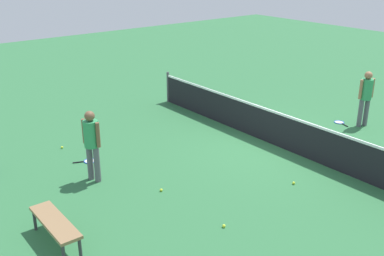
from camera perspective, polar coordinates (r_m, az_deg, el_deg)
ground_plane at (r=12.82m, az=10.21°, el=-2.08°), size 40.00×40.00×0.00m
court_net at (r=12.64m, az=10.35°, el=0.01°), size 10.09×0.09×1.07m
player_near_side at (r=10.57m, az=-12.41°, el=-1.48°), size 0.52×0.43×1.70m
player_far_side at (r=14.63m, az=20.86°, el=3.97°), size 0.43×0.52×1.70m
tennis_racket_near_player at (r=11.93m, az=-12.75°, el=-4.04°), size 0.41×0.60×0.03m
tennis_racket_far_player at (r=14.96m, az=17.93°, el=0.67°), size 0.61×0.40×0.03m
tennis_ball_near_player at (r=9.05m, az=3.99°, el=-12.09°), size 0.07×0.07×0.07m
tennis_ball_by_net at (r=10.27m, az=-3.86°, el=-7.72°), size 0.07×0.07×0.07m
tennis_ball_midcourt at (r=12.87m, az=-15.90°, el=-2.33°), size 0.07×0.07×0.07m
tennis_ball_baseline at (r=10.80m, az=12.56°, el=-6.71°), size 0.07×0.07×0.07m
courtside_bench at (r=8.75m, az=-16.70°, el=-11.35°), size 1.50×0.41×0.48m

